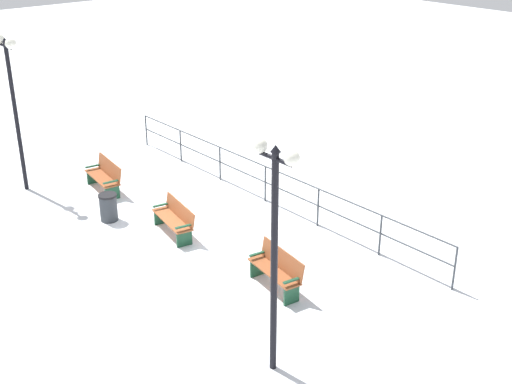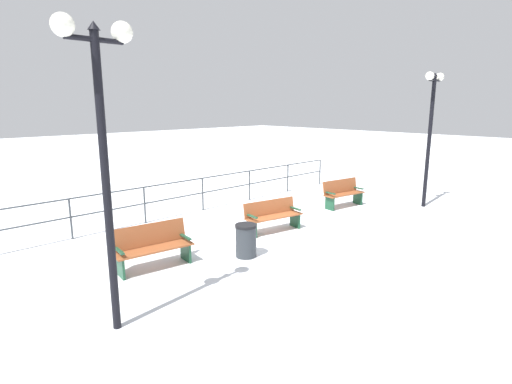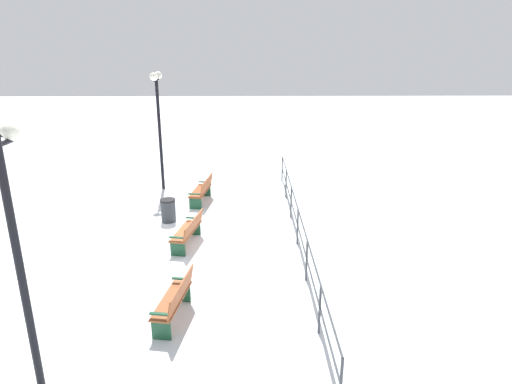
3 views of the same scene
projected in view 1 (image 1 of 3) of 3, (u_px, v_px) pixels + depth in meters
ground_plane at (177, 233)px, 17.57m from camera, size 80.00×80.00×0.00m
bench_nearest at (105, 176)px, 19.91m from camera, size 0.77×1.72×0.92m
bench_second at (175, 218)px, 17.34m from camera, size 0.81×1.72×0.84m
bench_third at (277, 269)px, 14.90m from camera, size 0.72×1.63×0.91m
lamppost_near at (11, 82)px, 18.89m from camera, size 0.30×1.11×4.56m
lamppost_middle at (275, 223)px, 11.35m from camera, size 0.27×1.03×4.42m
waterfront_railing at (265, 177)px, 19.11m from camera, size 0.05×12.66×1.09m
trash_bin at (108, 207)px, 18.11m from camera, size 0.50×0.50×0.76m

